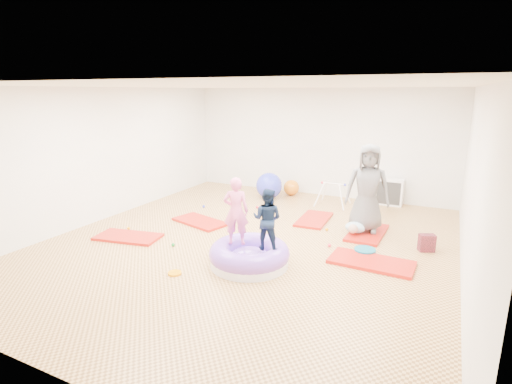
% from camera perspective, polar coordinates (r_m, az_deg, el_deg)
% --- Properties ---
extents(room, '(7.01, 8.01, 2.81)m').
position_cam_1_polar(room, '(7.03, -1.08, 3.41)').
color(room, tan).
rests_on(room, ground).
extents(gym_mat_front_left, '(1.30, 0.82, 0.05)m').
position_cam_1_polar(gym_mat_front_left, '(8.01, -17.81, -6.12)').
color(gym_mat_front_left, red).
rests_on(gym_mat_front_left, ground).
extents(gym_mat_mid_left, '(1.32, 0.91, 0.05)m').
position_cam_1_polar(gym_mat_mid_left, '(8.58, -7.98, -4.20)').
color(gym_mat_mid_left, red).
rests_on(gym_mat_mid_left, ground).
extents(gym_mat_center_back, '(0.64, 1.20, 0.05)m').
position_cam_1_polar(gym_mat_center_back, '(8.74, 8.28, -3.88)').
color(gym_mat_center_back, red).
rests_on(gym_mat_center_back, ground).
extents(gym_mat_right, '(1.34, 0.71, 0.05)m').
position_cam_1_polar(gym_mat_right, '(6.82, 16.15, -9.61)').
color(gym_mat_right, red).
rests_on(gym_mat_right, ground).
extents(gym_mat_rear_right, '(0.66, 1.27, 0.05)m').
position_cam_1_polar(gym_mat_rear_right, '(8.14, 15.58, -5.63)').
color(gym_mat_rear_right, red).
rests_on(gym_mat_rear_right, ground).
extents(inflatable_cushion, '(1.30, 1.30, 0.41)m').
position_cam_1_polar(inflatable_cushion, '(6.47, -0.95, -9.07)').
color(inflatable_cushion, white).
rests_on(inflatable_cushion, ground).
extents(child_pink, '(0.47, 0.39, 1.10)m').
position_cam_1_polar(child_pink, '(6.31, -2.89, -2.31)').
color(child_pink, pink).
rests_on(child_pink, inflatable_cushion).
extents(child_navy, '(0.49, 0.40, 0.97)m').
position_cam_1_polar(child_navy, '(6.12, 1.61, -3.46)').
color(child_navy, '#101E39').
rests_on(child_navy, inflatable_cushion).
extents(adult_caregiver, '(0.93, 0.71, 1.71)m').
position_cam_1_polar(adult_caregiver, '(7.95, 15.64, 0.52)').
color(adult_caregiver, '#5C5C5E').
rests_on(adult_caregiver, gym_mat_rear_right).
extents(infant, '(0.38, 0.39, 0.23)m').
position_cam_1_polar(infant, '(7.92, 13.92, -4.99)').
color(infant, '#A7CEE2').
rests_on(infant, gym_mat_rear_right).
extents(ball_pit_balls, '(3.96, 3.04, 0.06)m').
position_cam_1_polar(ball_pit_balls, '(7.91, -1.96, -5.63)').
color(ball_pit_balls, '#158029').
rests_on(ball_pit_balls, ground).
extents(exercise_ball_blue, '(0.67, 0.67, 0.67)m').
position_cam_1_polar(exercise_ball_blue, '(10.34, 1.88, 0.91)').
color(exercise_ball_blue, blue).
rests_on(exercise_ball_blue, ground).
extents(exercise_ball_orange, '(0.42, 0.42, 0.42)m').
position_cam_1_polar(exercise_ball_orange, '(10.72, 5.08, 0.63)').
color(exercise_ball_orange, orange).
rests_on(exercise_ball_orange, ground).
extents(infant_play_gym, '(0.75, 0.71, 0.58)m').
position_cam_1_polar(infant_play_gym, '(9.79, 10.95, 0.18)').
color(infant_play_gym, white).
rests_on(infant_play_gym, ground).
extents(cube_shelf, '(0.64, 0.32, 0.64)m').
position_cam_1_polar(cube_shelf, '(10.29, 18.51, 0.01)').
color(cube_shelf, white).
rests_on(cube_shelf, ground).
extents(balance_disc, '(0.37, 0.37, 0.08)m').
position_cam_1_polar(balance_disc, '(7.20, 15.29, -8.14)').
color(balance_disc, '#126E89').
rests_on(balance_disc, ground).
extents(backpack, '(0.31, 0.26, 0.30)m').
position_cam_1_polar(backpack, '(7.61, 23.20, -6.69)').
color(backpack, maroon).
rests_on(backpack, ground).
extents(yellow_toy, '(0.21, 0.21, 0.03)m').
position_cam_1_polar(yellow_toy, '(6.35, -11.54, -11.29)').
color(yellow_toy, '#E79300').
rests_on(yellow_toy, ground).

